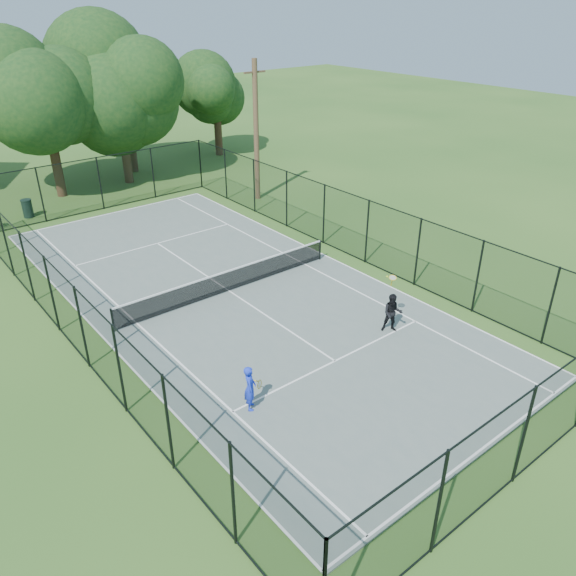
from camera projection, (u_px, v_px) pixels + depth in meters
ground at (229, 292)px, 23.22m from camera, size 120.00×120.00×0.00m
tennis_court at (229, 292)px, 23.21m from camera, size 11.00×24.00×0.06m
tennis_net at (229, 280)px, 22.95m from camera, size 10.08×0.08×0.95m
fence at (228, 259)px, 22.52m from camera, size 13.10×26.10×3.00m
tree_near_left at (45, 107)px, 31.85m from camera, size 6.54×6.54×8.53m
tree_near_mid at (119, 105)px, 34.47m from camera, size 6.08×6.08×7.95m
tree_near_right at (123, 84)px, 36.35m from camera, size 6.58×6.58×9.08m
tree_far_right at (216, 100)px, 41.11m from camera, size 4.96×4.96×6.56m
trash_bin_right at (27, 208)px, 30.79m from camera, size 0.58×0.58×1.00m
utility_pole at (256, 131)px, 32.00m from camera, size 1.40×0.30×7.88m
player_blue at (250, 388)px, 16.35m from camera, size 0.88×0.64×1.46m
player_black at (392, 313)px, 20.13m from camera, size 0.91×1.18×2.02m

